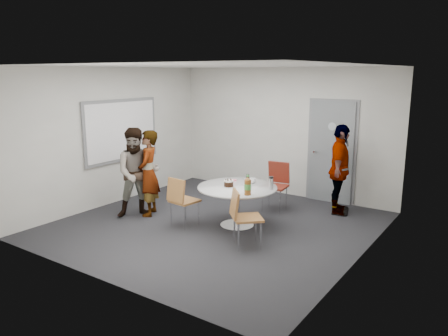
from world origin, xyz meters
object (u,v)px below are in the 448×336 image
Objects in this scene: chair_far at (277,181)px; person_right at (340,170)px; whiteboard at (122,130)px; person_left at (137,173)px; chair_near_right at (242,213)px; table at (238,192)px; person_main at (148,173)px; door at (332,152)px; chair_near_left at (181,197)px.

person_right is (1.08, 0.42, 0.28)m from chair_far.
whiteboard is 1.33m from person_left.
person_left reaches higher than chair_near_right.
person_right is (1.15, 1.66, 0.23)m from table.
person_right is at bearing 55.16° from table.
person_right reaches higher than table.
table is 0.85× the size of person_main.
person_left is (-2.55, -2.88, -0.21)m from door.
chair_near_left is 0.55× the size of person_main.
person_main is 0.21m from person_left.
table is at bearing 79.38° from chair_far.
door is 1.34× the size of person_main.
chair_far is 0.58× the size of person_main.
table is 1.56× the size of chair_near_left.
door reaches higher than person_main.
table is 0.82× the size of person_left.
person_right is at bearing 22.16° from whiteboard.
door is 0.80m from person_right.
chair_near_right is 2.27m from person_main.
chair_near_right is at bearing 95.70° from chair_far.
person_right is at bearing 95.32° from person_main.
person_main is at bearing -142.28° from chair_near_right.
person_left is (-2.33, 0.16, 0.28)m from chair_near_right.
chair_near_right is 2.48m from person_right.
door reaches higher than whiteboard.
person_right is (2.97, 2.22, 0.02)m from person_left.
chair_far is (-0.66, -1.08, -0.46)m from door.
chair_far is 0.56× the size of person_left.
chair_near_right is at bearing 149.28° from person_right.
whiteboard reaches higher than chair_near_right.
chair_near_left is at bearing -50.18° from person_left.
chair_far is 2.62m from person_left.
person_main is (1.12, -0.42, -0.66)m from whiteboard.
person_main reaches higher than table.
whiteboard is at bearing 96.35° from person_right.
person_main is at bearing -167.27° from table.
person_left reaches higher than table.
door is 2.40× the size of chair_near_right.
whiteboard reaches higher than table.
chair_near_left is (-0.80, -0.56, -0.09)m from table.
person_right is at bearing 121.35° from chair_near_right.
whiteboard is 4.34m from person_right.
chair_near_left is at bearing -16.54° from whiteboard.
door is 1.57× the size of table.
chair_near_left is 2.01m from chair_far.
chair_far reaches higher than chair_near_left.
table is at bearing 72.51° from person_main.
table is 2.03m from person_right.
door is at bearing 32.66° from whiteboard.
chair_near_left is 2.97m from person_right.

